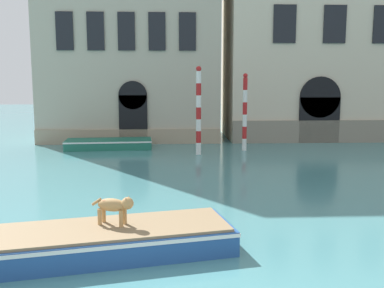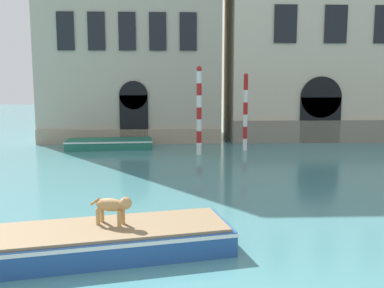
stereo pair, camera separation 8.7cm
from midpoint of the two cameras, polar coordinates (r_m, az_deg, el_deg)
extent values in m
cube|color=#B2A893|center=(29.16, -7.88, 15.84)|extent=(10.64, 6.00, 15.20)
cube|color=tan|center=(26.10, -8.15, 0.93)|extent=(10.64, 0.16, 0.86)
cube|color=black|center=(25.95, -7.57, 3.07)|extent=(1.61, 0.14, 2.81)
cylinder|color=black|center=(25.86, -7.63, 6.17)|extent=(1.61, 0.14, 1.61)
cube|color=black|center=(26.55, -15.98, 13.63)|extent=(0.95, 0.10, 2.10)
cube|color=black|center=(26.23, -12.25, 13.83)|extent=(0.95, 0.10, 2.10)
cube|color=black|center=(26.01, -8.43, 13.97)|extent=(0.95, 0.10, 2.10)
cube|color=black|center=(25.91, -4.57, 14.06)|extent=(0.95, 0.10, 2.10)
cube|color=black|center=(25.91, -0.69, 14.08)|extent=(0.95, 0.10, 2.10)
cube|color=gray|center=(28.09, 19.80, 1.52)|extent=(14.41, 0.16, 1.32)
cube|color=black|center=(27.27, 15.77, 2.93)|extent=(2.39, 0.14, 2.67)
cylinder|color=black|center=(27.18, 15.88, 5.73)|extent=(2.39, 0.14, 2.39)
cube|color=black|center=(26.73, 11.59, 14.71)|extent=(1.29, 0.10, 2.12)
cube|color=black|center=(27.56, 17.59, 14.30)|extent=(1.29, 0.10, 2.12)
cube|color=black|center=(28.67, 23.16, 13.78)|extent=(1.29, 0.10, 2.12)
cube|color=#234C8C|center=(10.13, -14.64, -12.25)|extent=(6.95, 3.18, 0.55)
cube|color=white|center=(10.06, -14.69, -11.11)|extent=(6.98, 3.22, 0.08)
cube|color=#8C7251|center=(10.03, -14.71, -10.63)|extent=(6.72, 3.00, 0.06)
cylinder|color=tan|center=(10.13, -8.78, -9.01)|extent=(0.09, 0.09, 0.36)
cylinder|color=tan|center=(9.95, -9.25, -9.33)|extent=(0.09, 0.09, 0.36)
cylinder|color=tan|center=(10.34, -11.38, -8.71)|extent=(0.09, 0.09, 0.36)
cylinder|color=tan|center=(10.17, -11.89, -9.02)|extent=(0.09, 0.09, 0.36)
ellipsoid|color=tan|center=(10.07, -10.38, -7.61)|extent=(0.72, 0.48, 0.29)
ellipsoid|color=#AD7042|center=(10.09, -10.91, -7.13)|extent=(0.34, 0.28, 0.10)
sphere|color=tan|center=(9.90, -8.45, -7.46)|extent=(0.27, 0.27, 0.27)
cone|color=#AD7042|center=(9.94, -8.29, -6.79)|extent=(0.08, 0.08, 0.11)
cone|color=#AD7042|center=(9.81, -8.63, -7.00)|extent=(0.08, 0.08, 0.11)
cylinder|color=tan|center=(10.22, -12.26, -7.18)|extent=(0.24, 0.13, 0.19)
cube|color=#1E6651|center=(24.66, -10.61, 0.01)|extent=(4.66, 2.01, 0.50)
cube|color=white|center=(24.63, -10.62, 0.44)|extent=(4.69, 2.05, 0.08)
cube|color=#9EA3A8|center=(24.66, -10.61, -0.05)|extent=(2.59, 1.45, 0.45)
cylinder|color=white|center=(22.40, 0.72, -0.57)|extent=(0.25, 0.25, 0.59)
cylinder|color=#B21E1E|center=(22.32, 0.72, 0.92)|extent=(0.25, 0.25, 0.59)
cylinder|color=white|center=(22.25, 0.73, 2.42)|extent=(0.25, 0.25, 0.59)
cylinder|color=#B21E1E|center=(22.20, 0.73, 3.92)|extent=(0.25, 0.25, 0.59)
cylinder|color=white|center=(22.16, 0.73, 5.44)|extent=(0.25, 0.25, 0.59)
cylinder|color=#B21E1E|center=(22.13, 0.74, 6.96)|extent=(0.25, 0.25, 0.59)
cylinder|color=white|center=(22.13, 0.74, 8.48)|extent=(0.25, 0.25, 0.59)
sphere|color=#B21E1E|center=(22.13, 0.74, 9.53)|extent=(0.26, 0.26, 0.26)
cylinder|color=white|center=(23.73, 6.55, -0.07)|extent=(0.23, 0.23, 0.63)
cylinder|color=#B21E1E|center=(23.65, 6.57, 1.45)|extent=(0.23, 0.23, 0.63)
cylinder|color=white|center=(23.58, 6.60, 2.98)|extent=(0.23, 0.23, 0.63)
cylinder|color=#B21E1E|center=(23.53, 6.63, 4.52)|extent=(0.23, 0.23, 0.63)
cylinder|color=white|center=(23.49, 6.65, 6.06)|extent=(0.23, 0.23, 0.63)
cylinder|color=#B21E1E|center=(23.47, 6.68, 7.61)|extent=(0.23, 0.23, 0.63)
sphere|color=#B21E1E|center=(23.47, 6.70, 8.63)|extent=(0.24, 0.24, 0.24)
camera|label=1|loc=(0.04, -90.14, -0.02)|focal=42.00mm
camera|label=2|loc=(0.04, 89.86, 0.02)|focal=42.00mm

